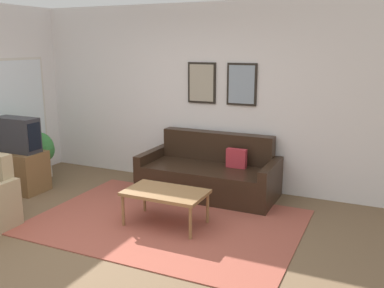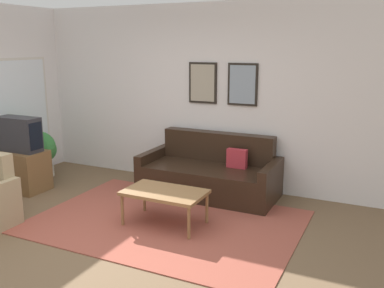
{
  "view_description": "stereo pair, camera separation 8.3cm",
  "coord_description": "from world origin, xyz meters",
  "px_view_note": "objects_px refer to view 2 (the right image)",
  "views": [
    {
      "loc": [
        2.64,
        -3.32,
        2.1
      ],
      "look_at": [
        0.4,
        1.56,
        0.85
      ],
      "focal_mm": 40.0,
      "sensor_mm": 36.0,
      "label": 1
    },
    {
      "loc": [
        2.71,
        -3.29,
        2.1
      ],
      "look_at": [
        0.4,
        1.56,
        0.85
      ],
      "focal_mm": 40.0,
      "sensor_mm": 36.0,
      "label": 2
    }
  ],
  "objects_px": {
    "coffee_table": "(165,194)",
    "potted_plant_tall": "(23,142)",
    "tv": "(19,134)",
    "couch": "(210,174)"
  },
  "relations": [
    {
      "from": "tv",
      "to": "couch",
      "type": "bearing_deg",
      "value": 21.59
    },
    {
      "from": "couch",
      "to": "coffee_table",
      "type": "xyz_separation_m",
      "value": [
        -0.06,
        -1.23,
        0.1
      ]
    },
    {
      "from": "couch",
      "to": "potted_plant_tall",
      "type": "distance_m",
      "value": 2.93
    },
    {
      "from": "potted_plant_tall",
      "to": "couch",
      "type": "bearing_deg",
      "value": 15.26
    },
    {
      "from": "coffee_table",
      "to": "potted_plant_tall",
      "type": "relative_size",
      "value": 0.95
    },
    {
      "from": "potted_plant_tall",
      "to": "tv",
      "type": "bearing_deg",
      "value": -49.31
    },
    {
      "from": "coffee_table",
      "to": "potted_plant_tall",
      "type": "height_order",
      "value": "potted_plant_tall"
    },
    {
      "from": "coffee_table",
      "to": "couch",
      "type": "bearing_deg",
      "value": 87.24
    },
    {
      "from": "couch",
      "to": "coffee_table",
      "type": "height_order",
      "value": "couch"
    },
    {
      "from": "couch",
      "to": "tv",
      "type": "bearing_deg",
      "value": -158.41
    }
  ]
}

